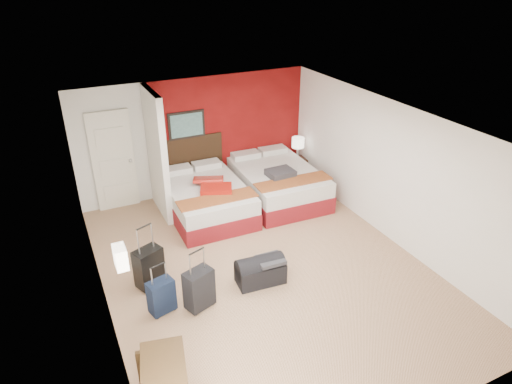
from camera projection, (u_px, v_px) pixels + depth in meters
ground at (263, 268)px, 7.57m from camera, size 6.50×6.50×0.00m
room_walls at (151, 183)px, 7.60m from camera, size 5.02×6.52×2.50m
red_accent_panel at (229, 132)px, 9.88m from camera, size 3.50×0.04×2.50m
partition_wall at (157, 155)px, 8.71m from camera, size 0.12×1.20×2.50m
entry_door at (113, 161)px, 9.00m from camera, size 0.82×0.06×2.05m
bed_left at (207, 200)px, 9.05m from camera, size 1.51×2.13×0.63m
bed_right at (277, 184)px, 9.67m from camera, size 1.62×2.26×0.66m
red_suitcase_open at (212, 184)px, 8.84m from camera, size 0.86×0.98×0.10m
jacket_bundle at (280, 173)px, 9.21m from camera, size 0.55×0.45×0.13m
nightstand at (297, 169)px, 10.54m from camera, size 0.40×0.40×0.52m
table_lamp at (298, 148)px, 10.30m from camera, size 0.37×0.37×0.51m
suitcase_black at (149, 269)px, 7.02m from camera, size 0.49×0.41×0.64m
suitcase_charcoal at (199, 290)px, 6.58m from camera, size 0.48×0.38×0.61m
suitcase_navy at (162, 298)px, 6.51m from camera, size 0.41×0.31×0.51m
duffel_bag at (260, 272)px, 7.16m from camera, size 0.78×0.46×0.38m
jacket_draped at (270, 260)px, 7.08m from camera, size 0.43×0.37×0.06m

